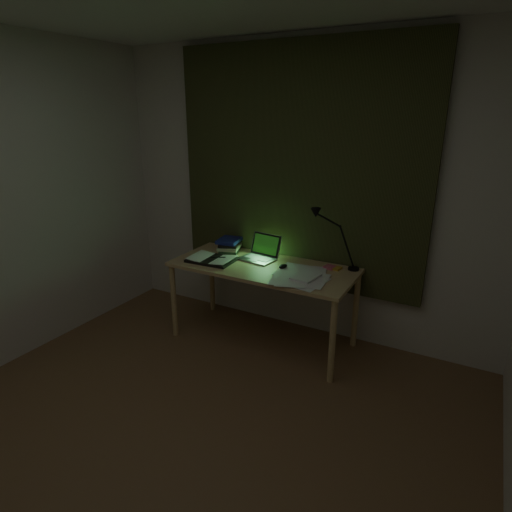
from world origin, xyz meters
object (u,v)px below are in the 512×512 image
at_px(laptop, 257,248).
at_px(open_textbook, 212,259).
at_px(book_stack, 229,245).
at_px(desk_lamp, 356,241).
at_px(desk, 263,304).
at_px(loose_papers, 300,275).

bearing_deg(laptop, open_textbook, -140.06).
height_order(laptop, book_stack, laptop).
relative_size(laptop, desk_lamp, 0.67).
distance_m(open_textbook, desk_lamp, 1.21).
relative_size(desk, book_stack, 6.99).
height_order(desk, book_stack, book_stack).
relative_size(laptop, loose_papers, 0.84).
height_order(desk, open_textbook, open_textbook).
bearing_deg(book_stack, desk, -24.19).
height_order(desk, desk_lamp, desk_lamp).
bearing_deg(desk_lamp, laptop, -162.55).
bearing_deg(open_textbook, desk_lamp, 15.19).
height_order(laptop, loose_papers, laptop).
relative_size(book_stack, loose_papers, 0.56).
distance_m(laptop, desk_lamp, 0.83).
relative_size(open_textbook, book_stack, 1.77).
xyz_separation_m(loose_papers, desk_lamp, (0.32, 0.34, 0.23)).
relative_size(open_textbook, desk_lamp, 0.79).
relative_size(desk, laptop, 4.67).
relative_size(laptop, book_stack, 1.50).
bearing_deg(desk, open_textbook, -166.73).
distance_m(laptop, loose_papers, 0.52).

